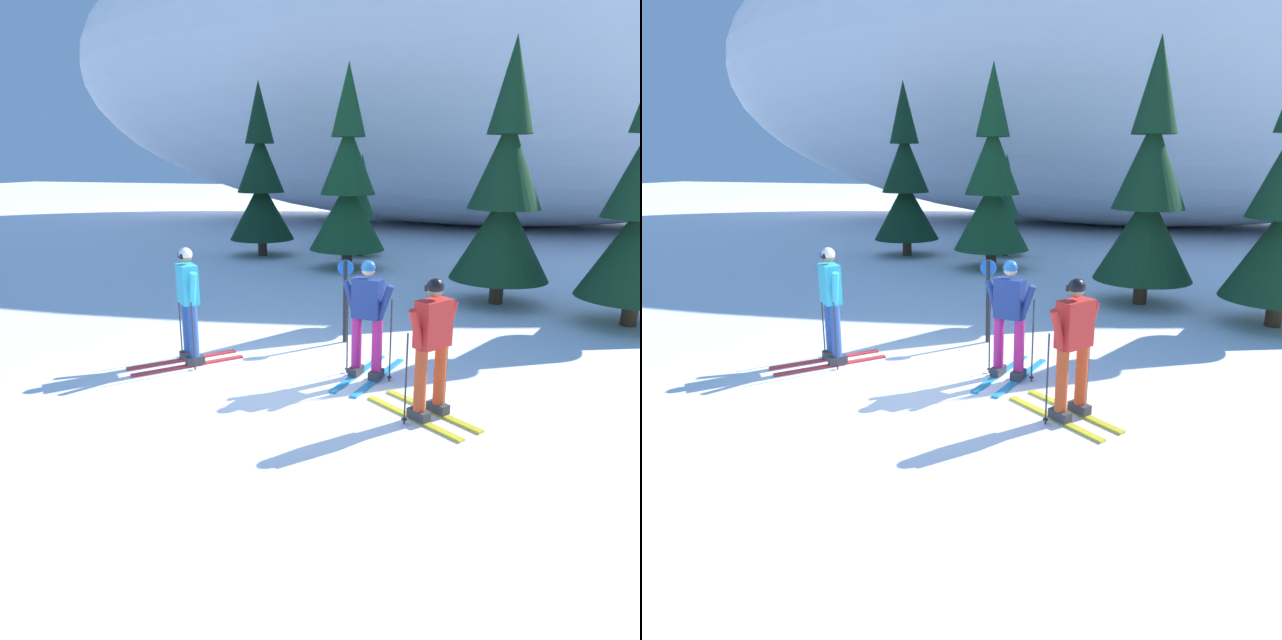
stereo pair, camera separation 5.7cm
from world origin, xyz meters
The scene contains 10 objects.
ground_plane centered at (0.00, 0.00, 0.00)m, with size 120.00×120.00×0.00m, color white.
skier_red_jacket centered at (2.13, -0.12, 0.94)m, with size 1.53×1.27×1.77m.
skier_cyan_jacket centered at (-1.68, 0.77, 0.95)m, with size 1.51×1.56×1.83m.
skier_navy_jacket centered at (1.10, 0.95, 0.91)m, with size 0.81×1.76×1.75m.
pine_tree_far_left centered at (-4.65, 10.71, 2.28)m, with size 2.10×2.10×5.45m.
pine_tree_center_left centered at (-1.52, 11.59, 1.36)m, with size 1.26×1.26×3.25m.
pine_tree_center centered at (-1.39, 9.29, 2.36)m, with size 2.18×2.18×5.63m.
pine_tree_center_right centered at (2.85, 6.22, 2.30)m, with size 2.12×2.12×5.49m.
snow_ridge_background centered at (2.03, 22.49, 7.63)m, with size 42.14×20.56×15.25m, color white.
trail_marker_post centered at (0.36, 2.51, 0.83)m, with size 0.28×0.07×1.46m.
Camera 1 is at (2.79, -6.73, 3.11)m, focal length 32.04 mm.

